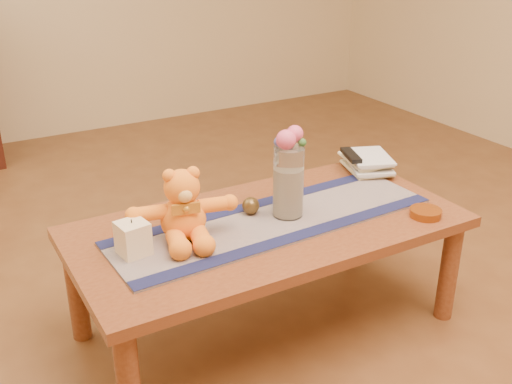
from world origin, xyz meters
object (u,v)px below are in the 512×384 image
teddy_bear (183,205)px  glass_vase (288,182)px  book_bottom (349,171)px  pillar_candle (133,238)px  bronze_ball (251,206)px  tv_remote (351,155)px  amber_dish (426,213)px

teddy_bear → glass_vase: size_ratio=1.35×
book_bottom → glass_vase: bearing=-137.5°
pillar_candle → bronze_ball: size_ratio=1.71×
tv_remote → book_bottom: bearing=90.0°
teddy_bear → bronze_ball: size_ratio=5.48×
book_bottom → tv_remote: bearing=-93.0°
pillar_candle → bronze_ball: pillar_candle is taller
book_bottom → teddy_bear: bearing=-151.1°
bronze_ball → teddy_bear: bearing=-171.4°
tv_remote → teddy_bear: bearing=-148.7°
glass_vase → bronze_ball: (-0.11, 0.07, -0.10)m
glass_vase → book_bottom: size_ratio=1.17×
glass_vase → book_bottom: 0.52m
bronze_ball → tv_remote: (0.56, 0.14, 0.04)m
glass_vase → pillar_candle: bearing=179.3°
glass_vase → book_bottom: glass_vase is taller
glass_vase → book_bottom: bearing=26.4°
glass_vase → bronze_ball: bearing=146.3°
teddy_bear → book_bottom: (0.85, 0.19, -0.12)m
teddy_bear → book_bottom: teddy_bear is taller
glass_vase → book_bottom: (0.46, 0.23, -0.13)m
teddy_bear → amber_dish: (0.83, -0.28, -0.11)m
bronze_ball → amber_dish: bronze_ball is taller
teddy_bear → pillar_candle: (-0.19, -0.03, -0.06)m
pillar_candle → book_bottom: 1.06m
bronze_ball → book_bottom: (0.57, 0.15, -0.03)m
tv_remote → amber_dish: bearing=-72.6°
pillar_candle → glass_vase: 0.59m
teddy_bear → book_bottom: size_ratio=1.57×
teddy_bear → book_bottom: bearing=24.9°
teddy_bear → bronze_ball: teddy_bear is taller
teddy_bear → pillar_candle: 0.20m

